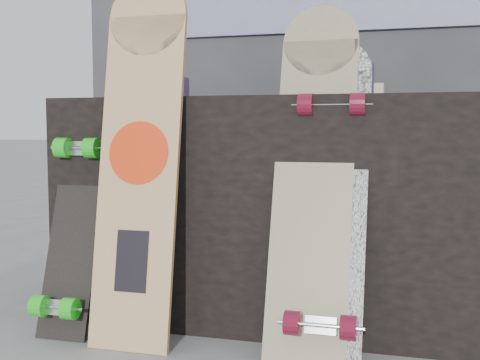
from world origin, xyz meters
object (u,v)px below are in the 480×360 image
(skateboard_dark, at_px, (75,213))
(longboard_geisha, at_px, (140,148))
(longboard_celtic, at_px, (314,164))
(vendor_table, at_px, (288,209))
(longboard_cascadia, at_px, (329,191))

(skateboard_dark, bearing_deg, longboard_geisha, -6.20)
(longboard_celtic, bearing_deg, vendor_table, 115.43)
(vendor_table, bearing_deg, skateboard_dark, -152.97)
(longboard_geisha, bearing_deg, longboard_cascadia, 4.07)
(longboard_celtic, xyz_separation_m, skateboard_dark, (-0.81, -0.05, -0.18))
(vendor_table, xyz_separation_m, longboard_cascadia, (0.19, -0.33, 0.11))
(longboard_celtic, xyz_separation_m, longboard_cascadia, (0.05, -0.03, -0.08))
(vendor_table, distance_m, longboard_geisha, 0.60)
(longboard_cascadia, distance_m, skateboard_dark, 0.87)
(vendor_table, relative_size, longboard_celtic, 1.46)
(longboard_geisha, xyz_separation_m, longboard_celtic, (0.55, 0.08, -0.05))
(longboard_cascadia, xyz_separation_m, skateboard_dark, (-0.86, -0.01, -0.10))
(vendor_table, height_order, longboard_geisha, longboard_geisha)
(longboard_celtic, height_order, skateboard_dark, longboard_celtic)
(skateboard_dark, bearing_deg, vendor_table, 27.03)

